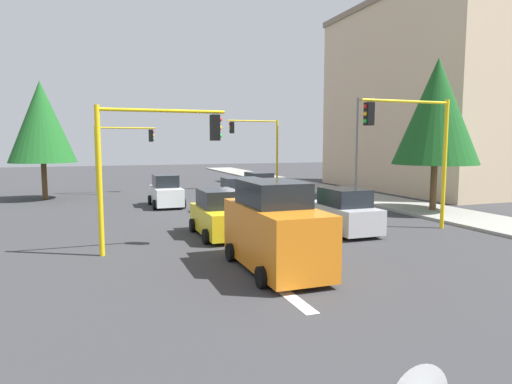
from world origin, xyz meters
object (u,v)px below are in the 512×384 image
(traffic_signal_near_left, at_px, (414,138))
(delivery_van_orange, at_px, (275,229))
(traffic_signal_far_right, at_px, (121,146))
(street_lamp_curbside, at_px, (360,137))
(tree_roadside_near, at_px, (437,112))
(car_red, at_px, (258,188))
(car_silver, at_px, (342,212))
(traffic_signal_near_right, at_px, (154,149))
(car_green, at_px, (239,196))
(traffic_signal_far_left, at_px, (258,140))
(car_white, at_px, (166,192))
(car_yellow, at_px, (219,215))
(tree_opposite_side, at_px, (41,122))

(traffic_signal_near_left, height_order, delivery_van_orange, traffic_signal_near_left)
(traffic_signal_far_right, xyz_separation_m, street_lamp_curbside, (10.39, 14.83, 0.60))
(traffic_signal_far_right, distance_m, tree_roadside_near, 22.80)
(car_red, bearing_deg, car_silver, -0.93)
(traffic_signal_near_left, relative_size, street_lamp_curbside, 0.84)
(tree_roadside_near, height_order, car_red, tree_roadside_near)
(traffic_signal_near_right, bearing_deg, car_green, 144.28)
(car_silver, bearing_deg, traffic_signal_far_right, -156.76)
(car_silver, height_order, car_red, same)
(tree_roadside_near, relative_size, delivery_van_orange, 1.81)
(traffic_signal_far_left, relative_size, car_silver, 1.46)
(car_silver, distance_m, car_red, 11.32)
(tree_roadside_near, height_order, car_green, tree_roadside_near)
(car_white, bearing_deg, traffic_signal_near_left, 38.34)
(car_red, height_order, car_yellow, same)
(traffic_signal_far_left, bearing_deg, car_red, -20.35)
(traffic_signal_far_left, bearing_deg, traffic_signal_near_right, -29.62)
(traffic_signal_far_right, relative_size, traffic_signal_near_left, 0.89)
(traffic_signal_far_right, distance_m, car_red, 11.91)
(car_red, bearing_deg, traffic_signal_near_left, 13.58)
(traffic_signal_far_right, xyz_separation_m, car_yellow, (18.15, 2.91, -2.85))
(traffic_signal_near_right, distance_m, delivery_van_orange, 5.44)
(traffic_signal_near_right, distance_m, car_red, 15.02)
(car_green, bearing_deg, traffic_signal_far_right, -154.38)
(traffic_signal_far_right, xyz_separation_m, car_green, (12.00, 5.75, -2.85))
(street_lamp_curbside, distance_m, tree_roadside_near, 5.92)
(traffic_signal_far_left, distance_m, car_silver, 19.76)
(tree_opposite_side, bearing_deg, car_white, 49.86)
(traffic_signal_near_right, relative_size, car_white, 1.37)
(traffic_signal_far_left, height_order, car_silver, traffic_signal_far_left)
(delivery_van_orange, bearing_deg, car_yellow, -177.14)
(car_red, height_order, car_white, same)
(traffic_signal_near_right, relative_size, tree_roadside_near, 0.61)
(traffic_signal_near_left, relative_size, tree_opposite_side, 0.72)
(traffic_signal_far_right, relative_size, car_silver, 1.28)
(traffic_signal_near_right, xyz_separation_m, car_silver, (-0.77, 8.26, -2.84))
(traffic_signal_far_left, bearing_deg, delivery_van_orange, -19.08)
(traffic_signal_near_left, height_order, car_silver, traffic_signal_near_left)
(car_green, height_order, car_yellow, same)
(street_lamp_curbside, height_order, tree_opposite_side, tree_opposite_side)
(traffic_signal_near_left, height_order, car_yellow, traffic_signal_near_left)
(delivery_van_orange, bearing_deg, traffic_signal_far_right, -172.33)
(tree_opposite_side, xyz_separation_m, car_white, (6.32, 7.50, -4.51))
(traffic_signal_near_left, distance_m, car_silver, 4.57)
(traffic_signal_near_right, xyz_separation_m, delivery_van_orange, (3.67, 3.18, -2.45))
(car_white, bearing_deg, traffic_signal_far_right, -165.65)
(delivery_van_orange, distance_m, car_silver, 6.75)
(traffic_signal_far_right, height_order, tree_opposite_side, tree_opposite_side)
(street_lamp_curbside, relative_size, delivery_van_orange, 1.46)
(car_silver, bearing_deg, tree_opposite_side, -141.66)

